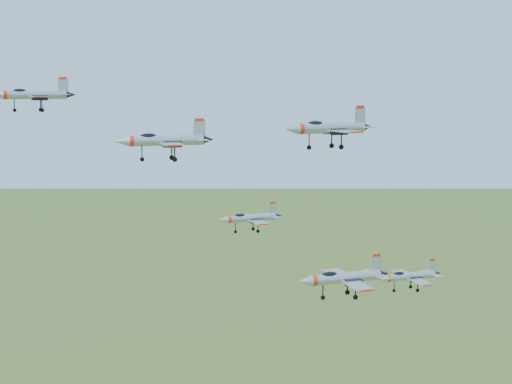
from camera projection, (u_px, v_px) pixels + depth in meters
name	position (u px, v px, depth m)	size (l,w,h in m)	color
jet_lead	(33.00, 95.00, 103.39)	(11.99, 9.86, 3.21)	#9A9EA6
jet_left_high	(163.00, 140.00, 97.43)	(13.81, 11.43, 3.69)	#9A9EA6
jet_right_high	(328.00, 128.00, 84.88)	(12.23, 10.14, 3.27)	#9A9EA6
jet_left_low	(249.00, 218.00, 117.85)	(11.55, 9.53, 3.09)	#9A9EA6
jet_right_low	(343.00, 277.00, 95.18)	(13.50, 11.11, 3.61)	#9A9EA6
jet_trail	(408.00, 276.00, 111.54)	(11.48, 9.45, 3.07)	#9A9EA6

